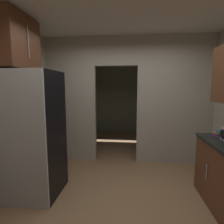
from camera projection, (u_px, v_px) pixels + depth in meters
ground at (123, 210)px, 2.50m from camera, size 20.00×20.00×0.00m
kitchen_overhead_slab at (126, 10)px, 2.65m from camera, size 3.94×7.46×0.06m
kitchen_partition at (130, 97)px, 4.01m from camera, size 3.54×0.12×2.69m
adjoining_room_shell at (128, 96)px, 5.94m from camera, size 3.54×2.85×2.69m
refrigerator at (35, 134)px, 2.78m from camera, size 0.71×0.79×1.87m
upper_cabinet_fridgeside at (17, 42)px, 2.73m from camera, size 0.36×0.78×0.77m
book_stack at (219, 134)px, 2.78m from camera, size 0.16×0.18×0.08m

